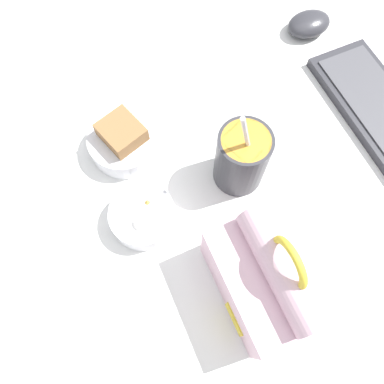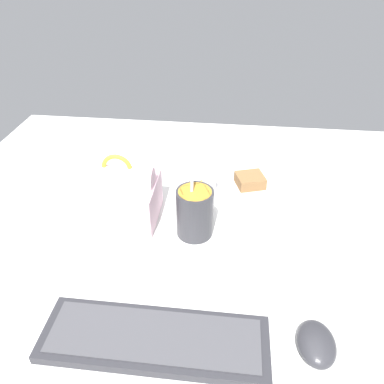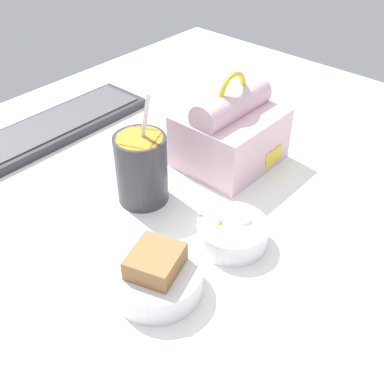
{
  "view_description": "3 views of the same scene",
  "coord_description": "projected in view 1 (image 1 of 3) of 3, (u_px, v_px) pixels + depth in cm",
  "views": [
    {
      "loc": [
        21.86,
        -12.27,
        61.21
      ],
      "look_at": [
        1.71,
        -3.33,
        7.0
      ],
      "focal_mm": 35.0,
      "sensor_mm": 36.0,
      "label": 1
    },
    {
      "loc": [
        -6.91,
        72.57,
        60.65
      ],
      "look_at": [
        1.71,
        -3.33,
        7.0
      ],
      "focal_mm": 35.0,
      "sensor_mm": 36.0,
      "label": 2
    },
    {
      "loc": [
        -42.39,
        -42.23,
        52.51
      ],
      "look_at": [
        1.71,
        -3.33,
        7.0
      ],
      "focal_mm": 45.0,
      "sensor_mm": 36.0,
      "label": 3
    }
  ],
  "objects": [
    {
      "name": "soup_cup",
      "position": [
        242.0,
        158.0,
        0.59
      ],
      "size": [
        8.46,
        8.46,
        19.79
      ],
      "color": "#333338",
      "rests_on": "desk_surface"
    },
    {
      "name": "bento_bowl_sandwich",
      "position": [
        124.0,
        141.0,
        0.65
      ],
      "size": [
        12.48,
        12.48,
        6.84
      ],
      "color": "silver",
      "rests_on": "desk_surface"
    },
    {
      "name": "lunch_bag",
      "position": [
        276.0,
        274.0,
        0.52
      ],
      "size": [
        17.38,
        15.31,
        17.69
      ],
      "color": "beige",
      "rests_on": "desk_surface"
    },
    {
      "name": "computer_mouse",
      "position": [
        309.0,
        24.0,
        0.76
      ],
      "size": [
        6.46,
        9.06,
        3.72
      ],
      "color": "#333338",
      "rests_on": "desk_surface"
    },
    {
      "name": "desk_surface",
      "position": [
        205.0,
        190.0,
        0.65
      ],
      "size": [
        140.0,
        110.0,
        2.0
      ],
      "color": "white",
      "rests_on": "ground"
    },
    {
      "name": "bento_bowl_snacks",
      "position": [
        143.0,
        216.0,
        0.6
      ],
      "size": [
        10.61,
        10.61,
        4.69
      ],
      "color": "silver",
      "rests_on": "desk_surface"
    }
  ]
}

